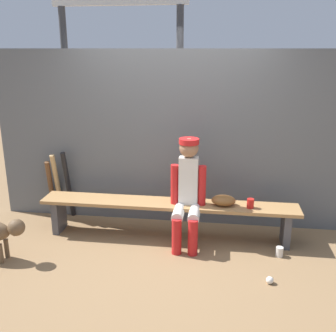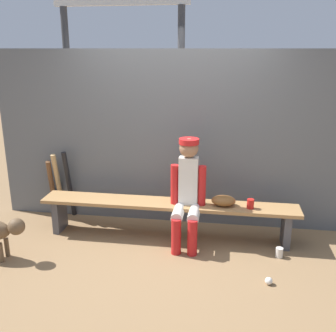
{
  "view_description": "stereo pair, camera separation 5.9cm",
  "coord_description": "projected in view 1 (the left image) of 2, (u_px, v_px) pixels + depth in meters",
  "views": [
    {
      "loc": [
        0.6,
        -4.29,
        2.21
      ],
      "look_at": [
        0.0,
        0.0,
        0.91
      ],
      "focal_mm": 41.91,
      "sensor_mm": 36.0,
      "label": 1
    },
    {
      "loc": [
        0.66,
        -4.28,
        2.21
      ],
      "look_at": [
        0.0,
        0.0,
        0.91
      ],
      "focal_mm": 41.91,
      "sensor_mm": 36.0,
      "label": 2
    }
  ],
  "objects": [
    {
      "name": "bat_aluminum_black",
      "position": [
        68.0,
        185.0,
        5.22
      ],
      "size": [
        0.1,
        0.22,
        0.93
      ],
      "primitive_type": "cylinder",
      "rotation": [
        0.15,
        0.0,
        -0.2
      ],
      "color": "black",
      "rests_on": "ground_plane"
    },
    {
      "name": "cup_on_bench",
      "position": [
        250.0,
        203.0,
        4.47
      ],
      "size": [
        0.08,
        0.08,
        0.11
      ],
      "primitive_type": "cylinder",
      "color": "red",
      "rests_on": "dugout_bench"
    },
    {
      "name": "cup_on_ground",
      "position": [
        279.0,
        252.0,
        4.33
      ],
      "size": [
        0.08,
        0.08,
        0.11
      ],
      "primitive_type": "cylinder",
      "color": "silver",
      "rests_on": "ground_plane"
    },
    {
      "name": "baseball",
      "position": [
        270.0,
        280.0,
        3.83
      ],
      "size": [
        0.07,
        0.07,
        0.07
      ],
      "primitive_type": "sphere",
      "color": "white",
      "rests_on": "ground_plane"
    },
    {
      "name": "bat_wood_tan",
      "position": [
        58.0,
        185.0,
        5.25
      ],
      "size": [
        0.07,
        0.26,
        0.9
      ],
      "primitive_type": "cylinder",
      "rotation": [
        0.22,
        0.0,
        0.01
      ],
      "color": "tan",
      "rests_on": "ground_plane"
    },
    {
      "name": "bat_wood_dark",
      "position": [
        51.0,
        188.0,
        5.27
      ],
      "size": [
        0.1,
        0.24,
        0.8
      ],
      "primitive_type": "cylinder",
      "rotation": [
        0.21,
        0.0,
        0.16
      ],
      "color": "brown",
      "rests_on": "ground_plane"
    },
    {
      "name": "dugout_bench",
      "position": [
        168.0,
        209.0,
        4.68
      ],
      "size": [
        3.06,
        0.36,
        0.46
      ],
      "color": "#AD7F4C",
      "rests_on": "ground_plane"
    },
    {
      "name": "chainlink_fence",
      "position": [
        173.0,
        140.0,
        4.94
      ],
      "size": [
        4.64,
        0.03,
        2.21
      ],
      "primitive_type": "cube",
      "color": "#595E63",
      "rests_on": "ground_plane"
    },
    {
      "name": "scoreboard",
      "position": [
        123.0,
        4.0,
        5.34
      ],
      "size": [
        2.18,
        0.27,
        3.96
      ],
      "color": "#3F3F42",
      "rests_on": "ground_plane"
    },
    {
      "name": "player_seated",
      "position": [
        188.0,
        189.0,
        4.46
      ],
      "size": [
        0.41,
        0.55,
        1.24
      ],
      "color": "silver",
      "rests_on": "ground_plane"
    },
    {
      "name": "baseball_glove",
      "position": [
        223.0,
        200.0,
        4.55
      ],
      "size": [
        0.28,
        0.2,
        0.12
      ],
      "primitive_type": "ellipsoid",
      "color": "brown",
      "rests_on": "dugout_bench"
    },
    {
      "name": "ground_plane",
      "position": [
        168.0,
        237.0,
        4.79
      ],
      "size": [
        30.0,
        30.0,
        0.0
      ],
      "primitive_type": "plane",
      "color": "olive"
    }
  ]
}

